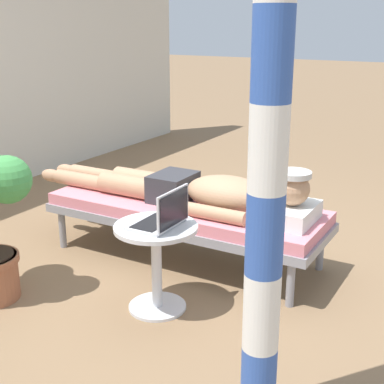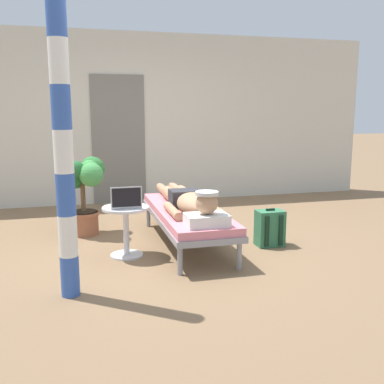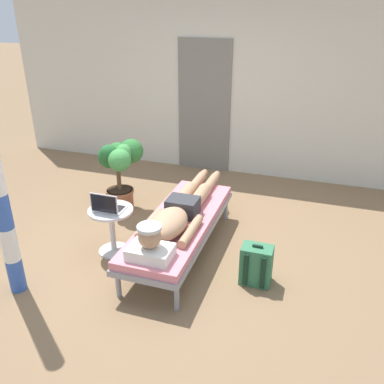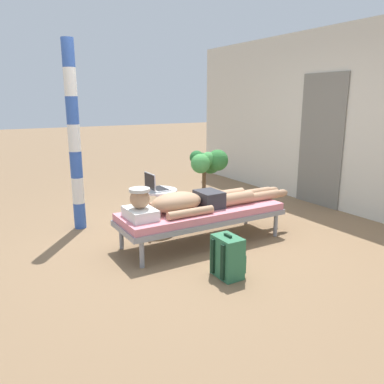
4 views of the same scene
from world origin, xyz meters
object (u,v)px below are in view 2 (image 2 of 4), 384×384
at_px(lounge_chair, 187,215).
at_px(side_table, 126,223).
at_px(potted_plant, 83,184).
at_px(porch_post, 63,152).
at_px(person_reclining, 189,201).
at_px(backpack, 270,228).
at_px(laptop, 126,202).

relative_size(lounge_chair, side_table, 3.79).
bearing_deg(side_table, potted_plant, 112.02).
relative_size(side_table, porch_post, 0.22).
height_order(lounge_chair, person_reclining, person_reclining).
distance_m(person_reclining, backpack, 0.96).
xyz_separation_m(lounge_chair, backpack, (0.89, -0.27, -0.15)).
height_order(side_table, potted_plant, potted_plant).
relative_size(backpack, porch_post, 0.18).
xyz_separation_m(side_table, potted_plant, (-0.40, 0.99, 0.26)).
xyz_separation_m(backpack, potted_plant, (-1.99, 1.03, 0.42)).
bearing_deg(porch_post, side_table, 57.61).
relative_size(person_reclining, side_table, 4.15).
xyz_separation_m(laptop, potted_plant, (-0.40, 1.04, 0.03)).
xyz_separation_m(lounge_chair, porch_post, (-1.26, -1.10, 0.83)).
distance_m(backpack, potted_plant, 2.28).
bearing_deg(backpack, laptop, -179.77).
height_order(lounge_chair, laptop, laptop).
bearing_deg(porch_post, laptop, 56.03).
bearing_deg(side_table, backpack, -1.62).
relative_size(backpack, potted_plant, 0.45).
bearing_deg(potted_plant, side_table, -67.98).
xyz_separation_m(laptop, porch_post, (-0.56, -0.83, 0.60)).
xyz_separation_m(lounge_chair, potted_plant, (-1.10, 0.77, 0.27)).
xyz_separation_m(person_reclining, backpack, (0.89, -0.16, -0.32)).
bearing_deg(backpack, porch_post, -158.73).
bearing_deg(porch_post, backpack, 21.27).
xyz_separation_m(laptop, backpack, (1.59, 0.01, -0.39)).
height_order(lounge_chair, backpack, backpack).
distance_m(laptop, porch_post, 1.17).
bearing_deg(lounge_chair, side_table, -162.50).
height_order(person_reclining, porch_post, porch_post).
bearing_deg(potted_plant, lounge_chair, -34.90).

